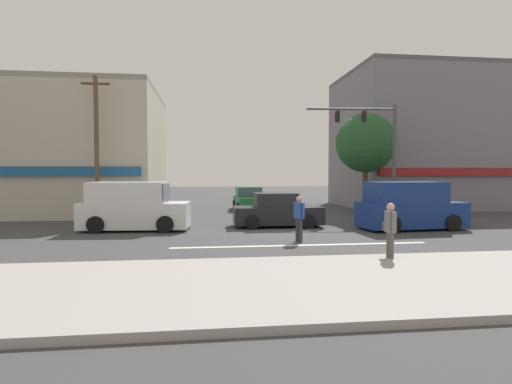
{
  "coord_description": "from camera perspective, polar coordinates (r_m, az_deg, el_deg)",
  "views": [
    {
      "loc": [
        -3.24,
        -16.88,
        2.47
      ],
      "look_at": [
        -0.92,
        2.0,
        1.6
      ],
      "focal_mm": 28.0,
      "sensor_mm": 36.0,
      "label": 1
    }
  ],
  "objects": [
    {
      "name": "street_tree",
      "position": [
        25.02,
        15.39,
        6.76
      ],
      "size": [
        3.57,
        3.57,
        6.12
      ],
      "color": "#4C3823",
      "rests_on": "ground"
    },
    {
      "name": "utility_pole_far_right",
      "position": [
        26.88,
        19.25,
        5.98
      ],
      "size": [
        1.4,
        0.22,
        7.93
      ],
      "color": "brown",
      "rests_on": "ground"
    },
    {
      "name": "traffic_light_mast",
      "position": [
        22.69,
        16.86,
        6.82
      ],
      "size": [
        4.88,
        0.59,
        6.2
      ],
      "color": "#47474C",
      "rests_on": "ground"
    },
    {
      "name": "utility_pole_near_left",
      "position": [
        21.83,
        -21.81,
        6.04
      ],
      "size": [
        1.4,
        0.22,
        7.39
      ],
      "color": "brown",
      "rests_on": "ground"
    },
    {
      "name": "ground_plane",
      "position": [
        17.37,
        3.84,
        -5.56
      ],
      "size": [
        120.0,
        120.0,
        0.0
      ],
      "primitive_type": "plane",
      "color": "#3D3D3F"
    },
    {
      "name": "pedestrian_mid_crossing",
      "position": [
        14.51,
        6.18,
        -3.41
      ],
      "size": [
        0.35,
        0.52,
        1.67
      ],
      "color": "#333338",
      "rests_on": "ground"
    },
    {
      "name": "van_crossing_rightbound",
      "position": [
        18.27,
        -17.1,
        -2.1
      ],
      "size": [
        4.72,
        2.3,
        2.11
      ],
      "color": "silver",
      "rests_on": "ground"
    },
    {
      "name": "van_waiting_far",
      "position": [
        19.0,
        21.01,
        -1.98
      ],
      "size": [
        4.73,
        2.31,
        2.11
      ],
      "color": "navy",
      "rests_on": "ground"
    },
    {
      "name": "sidewalk_curb",
      "position": [
        9.3,
        13.97,
        -12.36
      ],
      "size": [
        40.0,
        5.0,
        0.16
      ],
      "primitive_type": "cube",
      "color": "#9E9993",
      "rests_on": "ground"
    },
    {
      "name": "lane_marking_stripe",
      "position": [
        13.99,
        6.56,
        -7.56
      ],
      "size": [
        9.0,
        0.24,
        0.01
      ],
      "primitive_type": "cube",
      "color": "silver",
      "rests_on": "ground"
    },
    {
      "name": "building_right_corner",
      "position": [
        33.22,
        24.1,
        6.66
      ],
      "size": [
        13.59,
        9.39,
        9.89
      ],
      "color": "slate",
      "rests_on": "ground"
    },
    {
      "name": "sedan_crossing_center",
      "position": [
        26.96,
        -1.05,
        -1.12
      ],
      "size": [
        1.99,
        4.15,
        1.58
      ],
      "color": "#1E6033",
      "rests_on": "ground"
    },
    {
      "name": "pedestrian_foreground_with_bag",
      "position": [
        11.66,
        18.61,
        -5.01
      ],
      "size": [
        0.34,
        0.67,
        1.67
      ],
      "color": "#4C4742",
      "rests_on": "ground"
    },
    {
      "name": "sedan_crossing_leftbound",
      "position": [
        18.66,
        3.07,
        -2.79
      ],
      "size": [
        4.13,
        1.93,
        1.58
      ],
      "color": "black",
      "rests_on": "ground"
    },
    {
      "name": "building_left_block",
      "position": [
        28.62,
        -27.85,
        5.13
      ],
      "size": [
        13.96,
        9.77,
        7.75
      ],
      "color": "#B7AD99",
      "rests_on": "ground"
    }
  ]
}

